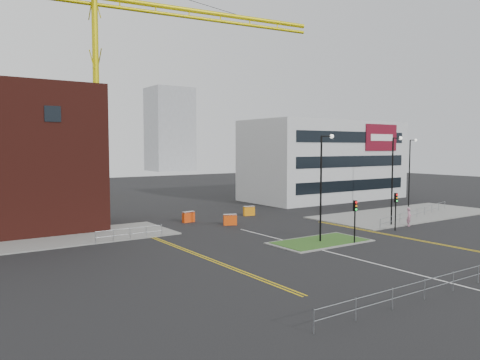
{
  "coord_description": "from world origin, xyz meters",
  "views": [
    {
      "loc": [
        -25.83,
        -20.48,
        8.11
      ],
      "look_at": [
        -1.1,
        15.54,
        5.0
      ],
      "focal_mm": 35.0,
      "sensor_mm": 36.0,
      "label": 1
    }
  ],
  "objects_px": {
    "tower_crane": "(132,45)",
    "pedestrian": "(409,217)",
    "traffic_light_island": "(355,213)",
    "streetlamp_island": "(323,179)"
  },
  "relations": [
    {
      "from": "tower_crane",
      "to": "pedestrian",
      "type": "relative_size",
      "value": 27.66
    },
    {
      "from": "tower_crane",
      "to": "traffic_light_island",
      "type": "relative_size",
      "value": 14.44
    },
    {
      "from": "tower_crane",
      "to": "traffic_light_island",
      "type": "xyz_separation_m",
      "value": [
        0.07,
        -48.27,
        -22.25
      ]
    },
    {
      "from": "streetlamp_island",
      "to": "traffic_light_island",
      "type": "relative_size",
      "value": 2.52
    },
    {
      "from": "pedestrian",
      "to": "traffic_light_island",
      "type": "bearing_deg",
      "value": 169.33
    },
    {
      "from": "traffic_light_island",
      "to": "pedestrian",
      "type": "xyz_separation_m",
      "value": [
        11.21,
        2.78,
        -1.61
      ]
    },
    {
      "from": "streetlamp_island",
      "to": "pedestrian",
      "type": "relative_size",
      "value": 4.82
    },
    {
      "from": "streetlamp_island",
      "to": "pedestrian",
      "type": "xyz_separation_m",
      "value": [
        12.99,
        0.76,
        -4.46
      ]
    },
    {
      "from": "tower_crane",
      "to": "streetlamp_island",
      "type": "distance_m",
      "value": 50.19
    },
    {
      "from": "streetlamp_island",
      "to": "pedestrian",
      "type": "height_order",
      "value": "streetlamp_island"
    }
  ]
}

